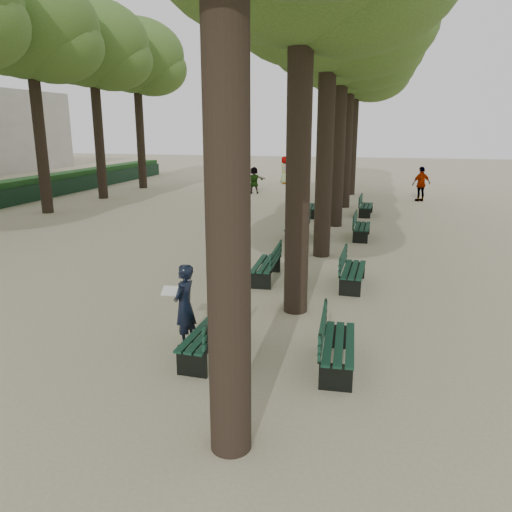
# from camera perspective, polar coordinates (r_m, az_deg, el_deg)

# --- Properties ---
(ground) EXTENTS (120.00, 120.00, 0.00)m
(ground) POSITION_cam_1_polar(r_m,az_deg,el_deg) (8.90, -8.58, -12.07)
(ground) COLOR tan
(ground) RESTS_ON ground
(tree_central_3) EXTENTS (6.00, 6.00, 9.95)m
(tree_central_3) POSITION_cam_1_polar(r_m,az_deg,el_deg) (20.71, 9.97, 24.67)
(tree_central_3) COLOR #33261C
(tree_central_3) RESTS_ON ground
(tree_central_4) EXTENTS (6.00, 6.00, 9.95)m
(tree_central_4) POSITION_cam_1_polar(r_m,az_deg,el_deg) (25.64, 10.85, 22.65)
(tree_central_4) COLOR #33261C
(tree_central_4) RESTS_ON ground
(tree_central_5) EXTENTS (6.00, 6.00, 9.95)m
(tree_central_5) POSITION_cam_1_polar(r_m,az_deg,el_deg) (30.59, 11.42, 21.29)
(tree_central_5) COLOR #33261C
(tree_central_5) RESTS_ON ground
(tree_far_3) EXTENTS (6.00, 6.00, 10.45)m
(tree_far_3) POSITION_cam_1_polar(r_m,az_deg,el_deg) (25.68, -24.59, 22.77)
(tree_far_3) COLOR #33261C
(tree_far_3) RESTS_ON ground
(tree_far_4) EXTENTS (6.00, 6.00, 10.45)m
(tree_far_4) POSITION_cam_1_polar(r_m,az_deg,el_deg) (29.79, -18.27, 22.01)
(tree_far_4) COLOR #33261C
(tree_far_4) RESTS_ON ground
(tree_far_5) EXTENTS (6.00, 6.00, 10.45)m
(tree_far_5) POSITION_cam_1_polar(r_m,az_deg,el_deg) (34.14, -13.57, 21.29)
(tree_far_5) COLOR #33261C
(tree_far_5) RESTS_ON ground
(bench_left_0) EXTENTS (0.62, 1.81, 0.92)m
(bench_left_0) POSITION_cam_1_polar(r_m,az_deg,el_deg) (9.01, -5.46, -9.72)
(bench_left_0) COLOR black
(bench_left_0) RESTS_ON ground
(bench_left_1) EXTENTS (0.65, 1.82, 0.92)m
(bench_left_1) POSITION_cam_1_polar(r_m,az_deg,el_deg) (13.23, 1.16, -1.62)
(bench_left_1) COLOR black
(bench_left_1) RESTS_ON ground
(bench_left_2) EXTENTS (0.71, 1.84, 0.92)m
(bench_left_2) POSITION_cam_1_polar(r_m,az_deg,el_deg) (18.16, 4.75, 2.83)
(bench_left_2) COLOR black
(bench_left_2) RESTS_ON ground
(bench_left_3) EXTENTS (0.67, 1.83, 0.92)m
(bench_left_3) POSITION_cam_1_polar(r_m,az_deg,el_deg) (22.84, 6.68, 5.22)
(bench_left_3) COLOR black
(bench_left_3) RESTS_ON ground
(bench_right_0) EXTENTS (0.66, 1.83, 0.92)m
(bench_right_0) POSITION_cam_1_polar(r_m,az_deg,el_deg) (8.67, 9.32, -10.86)
(bench_right_0) COLOR black
(bench_right_0) RESTS_ON ground
(bench_right_1) EXTENTS (0.62, 1.81, 0.92)m
(bench_right_1) POSITION_cam_1_polar(r_m,az_deg,el_deg) (12.93, 11.00, -2.29)
(bench_right_1) COLOR black
(bench_right_1) RESTS_ON ground
(bench_right_2) EXTENTS (0.60, 1.81, 0.92)m
(bench_right_2) POSITION_cam_1_polar(r_m,az_deg,el_deg) (18.53, 11.98, 2.80)
(bench_right_2) COLOR black
(bench_right_2) RESTS_ON ground
(bench_right_3) EXTENTS (0.64, 1.82, 0.92)m
(bench_right_3) POSITION_cam_1_polar(r_m,az_deg,el_deg) (23.45, 12.45, 5.22)
(bench_right_3) COLOR black
(bench_right_3) RESTS_ON ground
(man_with_map) EXTENTS (0.63, 0.66, 1.57)m
(man_with_map) POSITION_cam_1_polar(r_m,az_deg,el_deg) (9.28, -8.17, -5.63)
(man_with_map) COLOR black
(man_with_map) RESTS_ON ground
(pedestrian_e) EXTENTS (1.47, 0.96, 1.60)m
(pedestrian_e) POSITION_cam_1_polar(r_m,az_deg,el_deg) (30.40, -0.23, 8.66)
(pedestrian_e) COLOR #262628
(pedestrian_e) RESTS_ON ground
(pedestrian_d) EXTENTS (0.63, 1.01, 1.92)m
(pedestrian_d) POSITION_cam_1_polar(r_m,az_deg,el_deg) (35.64, 3.31, 9.78)
(pedestrian_d) COLOR #262628
(pedestrian_d) RESTS_ON ground
(pedestrian_b) EXTENTS (0.86, 1.11, 1.69)m
(pedestrian_b) POSITION_cam_1_polar(r_m,az_deg,el_deg) (34.89, 9.76, 9.30)
(pedestrian_b) COLOR #262628
(pedestrian_b) RESTS_ON ground
(pedestrian_c) EXTENTS (1.13, 0.88, 1.87)m
(pedestrian_c) POSITION_cam_1_polar(r_m,az_deg,el_deg) (28.61, 18.36, 7.82)
(pedestrian_c) COLOR #262628
(pedestrian_c) RESTS_ON ground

